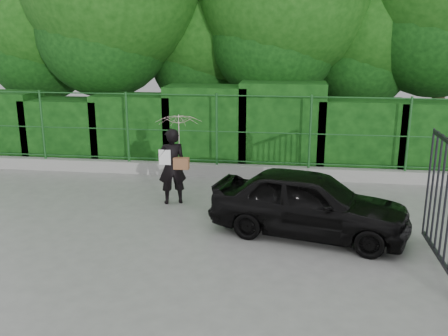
# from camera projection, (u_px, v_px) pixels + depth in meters

# --- Properties ---
(ground) EXTENTS (80.00, 80.00, 0.00)m
(ground) POSITION_uv_depth(u_px,v_px,m) (155.00, 248.00, 8.47)
(ground) COLOR gray
(kerb) EXTENTS (14.00, 0.25, 0.30)m
(kerb) POSITION_uv_depth(u_px,v_px,m) (201.00, 170.00, 12.73)
(kerb) COLOR #9E9E99
(kerb) RESTS_ON ground
(fence) EXTENTS (14.13, 0.06, 1.80)m
(fence) POSITION_uv_depth(u_px,v_px,m) (210.00, 129.00, 12.43)
(fence) COLOR #1B4F1F
(fence) RESTS_ON kerb
(hedge) EXTENTS (14.20, 1.20, 2.30)m
(hedge) POSITION_uv_depth(u_px,v_px,m) (210.00, 130.00, 13.46)
(hedge) COLOR black
(hedge) RESTS_ON ground
(woman) EXTENTS (0.97, 0.97, 1.92)m
(woman) POSITION_uv_depth(u_px,v_px,m) (177.00, 145.00, 10.40)
(woman) COLOR black
(woman) RESTS_ON ground
(car) EXTENTS (3.75, 2.22, 1.20)m
(car) POSITION_uv_depth(u_px,v_px,m) (309.00, 203.00, 8.91)
(car) COLOR black
(car) RESTS_ON ground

